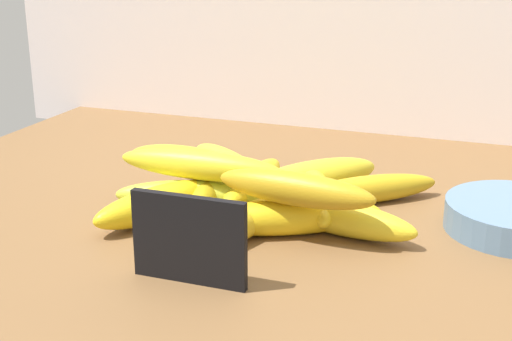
{
  "coord_description": "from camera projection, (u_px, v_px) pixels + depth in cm",
  "views": [
    {
      "loc": [
        19.51,
        -71.96,
        33.34
      ],
      "look_at": [
        -6.42,
        -0.36,
        8.0
      ],
      "focal_mm": 50.03,
      "sensor_mm": 36.0,
      "label": 1
    }
  ],
  "objects": [
    {
      "name": "banana_0",
      "position": [
        159.0,
        203.0,
        0.79
      ],
      "size": [
        11.12,
        16.55,
        3.98
      ],
      "primitive_type": "ellipsoid",
      "rotation": [
        0.0,
        0.0,
        4.24
      ],
      "color": "yellow",
      "rests_on": "counter_top"
    },
    {
      "name": "banana_10",
      "position": [
        368.0,
        189.0,
        0.84
      ],
      "size": [
        16.2,
        13.47,
        3.32
      ],
      "primitive_type": "ellipsoid",
      "rotation": [
        0.0,
        0.0,
        3.79
      ],
      "color": "gold",
      "rests_on": "counter_top"
    },
    {
      "name": "chalkboard_sign",
      "position": [
        189.0,
        243.0,
        0.64
      ],
      "size": [
        11.0,
        1.8,
        8.4
      ],
      "color": "black",
      "rests_on": "counter_top"
    },
    {
      "name": "banana_1",
      "position": [
        320.0,
        196.0,
        0.81
      ],
      "size": [
        10.1,
        17.2,
        4.07
      ],
      "primitive_type": "ellipsoid",
      "rotation": [
        0.0,
        0.0,
        1.95
      ],
      "color": "yellow",
      "rests_on": "counter_top"
    },
    {
      "name": "banana_6",
      "position": [
        217.0,
        182.0,
        0.86
      ],
      "size": [
        6.44,
        19.51,
        3.71
      ],
      "primitive_type": "ellipsoid",
      "rotation": [
        0.0,
        0.0,
        1.72
      ],
      "color": "#B39B17",
      "rests_on": "counter_top"
    },
    {
      "name": "counter_top",
      "position": [
        310.0,
        230.0,
        0.81
      ],
      "size": [
        110.0,
        76.0,
        3.0
      ],
      "primitive_type": "cube",
      "color": "brown",
      "rests_on": "ground"
    },
    {
      "name": "banana_8",
      "position": [
        231.0,
        168.0,
        0.91
      ],
      "size": [
        17.66,
        16.2,
        4.07
      ],
      "primitive_type": "ellipsoid",
      "rotation": [
        0.0,
        0.0,
        2.42
      ],
      "color": "yellow",
      "rests_on": "counter_top"
    },
    {
      "name": "banana_13",
      "position": [
        299.0,
        189.0,
        0.72
      ],
      "size": [
        17.4,
        5.16,
        3.53
      ],
      "primitive_type": "ellipsoid",
      "rotation": [
        0.0,
        0.0,
        -0.1
      ],
      "color": "#BC911A",
      "rests_on": "banana_5"
    },
    {
      "name": "banana_9",
      "position": [
        335.0,
        216.0,
        0.75
      ],
      "size": [
        18.57,
        7.47,
        3.79
      ],
      "primitive_type": "ellipsoid",
      "rotation": [
        0.0,
        0.0,
        6.07
      ],
      "color": "yellow",
      "rests_on": "counter_top"
    },
    {
      "name": "banana_12",
      "position": [
        187.0,
        162.0,
        0.82
      ],
      "size": [
        15.4,
        4.82,
        3.6
      ],
      "primitive_type": "ellipsoid",
      "rotation": [
        0.0,
        0.0,
        -0.08
      ],
      "color": "gold",
      "rests_on": "banana_7"
    },
    {
      "name": "banana_2",
      "position": [
        238.0,
        225.0,
        0.74
      ],
      "size": [
        9.0,
        18.49,
        3.55
      ],
      "primitive_type": "ellipsoid",
      "rotation": [
        0.0,
        0.0,
        4.4
      ],
      "color": "yellow",
      "rests_on": "counter_top"
    },
    {
      "name": "banana_4",
      "position": [
        253.0,
        183.0,
        0.86
      ],
      "size": [
        3.68,
        17.17,
        3.51
      ],
      "primitive_type": "ellipsoid",
      "rotation": [
        0.0,
        0.0,
        4.7
      ],
      "color": "yellow",
      "rests_on": "counter_top"
    },
    {
      "name": "banana_7",
      "position": [
        194.0,
        195.0,
        0.82
      ],
      "size": [
        18.28,
        9.07,
        3.52
      ],
      "primitive_type": "ellipsoid",
      "rotation": [
        0.0,
        0.0,
        0.32
      ],
      "color": "gold",
      "rests_on": "counter_top"
    },
    {
      "name": "banana_11",
      "position": [
        200.0,
        165.0,
        0.81
      ],
      "size": [
        20.01,
        3.87,
        3.45
      ],
      "primitive_type": "ellipsoid",
      "rotation": [
        0.0,
        0.0,
        0.02
      ],
      "color": "yellow",
      "rests_on": "banana_7"
    },
    {
      "name": "banana_3",
      "position": [
        309.0,
        179.0,
        0.86
      ],
      "size": [
        16.02,
        18.06,
        4.34
      ],
      "primitive_type": "ellipsoid",
      "rotation": [
        0.0,
        0.0,
        4.02
      ],
      "color": "gold",
      "rests_on": "counter_top"
    },
    {
      "name": "banana_5",
      "position": [
        290.0,
        217.0,
        0.75
      ],
      "size": [
        19.48,
        12.88,
        3.91
      ],
      "primitive_type": "ellipsoid",
      "rotation": [
        0.0,
        0.0,
        0.49
      ],
      "color": "yellow",
      "rests_on": "counter_top"
    }
  ]
}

